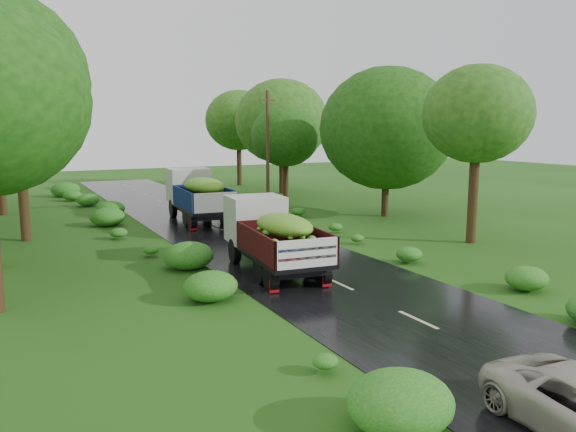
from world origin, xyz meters
TOP-DOWN VIEW (x-y plane):
  - ground at (0.00, 0.00)m, footprint 120.00×120.00m
  - road at (0.00, 5.00)m, footprint 6.50×80.00m
  - road_lines at (0.00, 6.00)m, footprint 0.12×69.60m
  - truck_near at (-1.26, 6.75)m, footprint 2.77×6.33m
  - truck_far at (-0.15, 18.69)m, footprint 2.82×6.89m
  - utility_pole at (4.25, 18.71)m, footprint 1.25×0.50m
  - trees_right at (9.52, 22.24)m, footprint 6.29×31.77m
  - shrubs at (0.00, 14.00)m, footprint 11.90×44.00m

SIDE VIEW (x-z plane):
  - ground at x=0.00m, z-range 0.00..0.00m
  - road at x=0.00m, z-range 0.00..0.02m
  - road_lines at x=0.00m, z-range 0.02..0.02m
  - shrubs at x=0.00m, z-range 0.00..0.70m
  - truck_near at x=-1.26m, z-range 0.17..2.75m
  - truck_far at x=-0.15m, z-range 0.19..3.02m
  - utility_pole at x=4.25m, z-range 0.11..7.48m
  - trees_right at x=9.52m, z-range 1.69..9.09m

